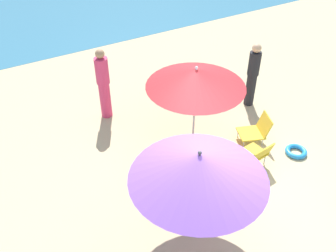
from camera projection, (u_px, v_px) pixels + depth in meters
name	position (u px, v px, depth m)	size (l,w,h in m)	color
ground_plane	(229.00, 192.00, 6.82)	(40.00, 40.00, 0.00)	#CCB789
umbrella_red	(196.00, 78.00, 7.01)	(1.93, 1.93, 1.82)	silver
umbrella_purple	(199.00, 167.00, 5.15)	(2.01, 2.01, 1.83)	#4C4C51
beach_chair_a	(257.00, 130.00, 7.83)	(0.74, 0.66, 0.61)	gold
beach_chair_b	(159.00, 173.00, 6.84)	(0.77, 0.76, 0.56)	teal
beach_chair_c	(256.00, 154.00, 7.16)	(0.61, 0.57, 0.60)	gold
person_a	(253.00, 74.00, 8.63)	(0.27, 0.27, 1.58)	black
person_b	(103.00, 84.00, 8.22)	(0.29, 0.29, 1.68)	#DB3866
swim_ring	(296.00, 151.00, 7.65)	(0.44, 0.44, 0.10)	#238CD8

